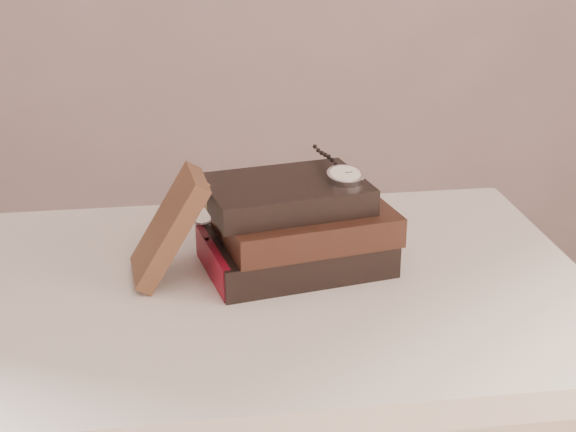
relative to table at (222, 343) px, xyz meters
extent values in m
cube|color=silver|center=(0.00, 0.00, 0.07)|extent=(1.00, 0.60, 0.04)
cube|color=white|center=(0.00, 0.00, 0.01)|extent=(0.88, 0.49, 0.08)
cylinder|color=white|center=(0.45, 0.25, -0.30)|extent=(0.05, 0.05, 0.71)
cube|color=black|center=(0.11, 0.04, 0.11)|extent=(0.27, 0.21, 0.05)
cube|color=beige|center=(0.11, 0.04, 0.11)|extent=(0.26, 0.20, 0.04)
cube|color=gold|center=(-0.01, 0.05, 0.11)|extent=(0.01, 0.01, 0.05)
cube|color=maroon|center=(-0.01, 0.02, 0.11)|extent=(0.04, 0.15, 0.05)
cube|color=black|center=(0.12, 0.04, 0.16)|extent=(0.25, 0.20, 0.04)
cube|color=beige|center=(0.13, 0.04, 0.16)|extent=(0.24, 0.18, 0.03)
cube|color=gold|center=(0.01, 0.04, 0.16)|extent=(0.01, 0.01, 0.04)
cube|color=black|center=(0.10, 0.05, 0.20)|extent=(0.24, 0.18, 0.04)
cube|color=beige|center=(0.10, 0.05, 0.20)|extent=(0.23, 0.17, 0.03)
cube|color=gold|center=(-0.01, 0.05, 0.20)|extent=(0.01, 0.01, 0.04)
cube|color=#402518|center=(-0.06, 0.03, 0.17)|extent=(0.11, 0.11, 0.15)
cylinder|color=silver|center=(0.18, 0.04, 0.22)|extent=(0.06, 0.06, 0.02)
cylinder|color=white|center=(0.18, 0.04, 0.23)|extent=(0.05, 0.05, 0.01)
torus|color=silver|center=(0.18, 0.04, 0.23)|extent=(0.06, 0.06, 0.01)
cylinder|color=silver|center=(0.17, 0.07, 0.22)|extent=(0.01, 0.01, 0.01)
cube|color=black|center=(0.18, 0.05, 0.23)|extent=(0.00, 0.01, 0.00)
cube|color=black|center=(0.18, 0.04, 0.23)|extent=(0.01, 0.00, 0.00)
sphere|color=black|center=(0.17, 0.08, 0.23)|extent=(0.01, 0.01, 0.01)
sphere|color=black|center=(0.17, 0.09, 0.23)|extent=(0.01, 0.01, 0.01)
sphere|color=black|center=(0.17, 0.11, 0.23)|extent=(0.01, 0.01, 0.01)
sphere|color=black|center=(0.16, 0.12, 0.23)|extent=(0.01, 0.01, 0.01)
sphere|color=black|center=(0.16, 0.13, 0.23)|extent=(0.01, 0.01, 0.01)
sphere|color=black|center=(0.16, 0.15, 0.22)|extent=(0.01, 0.01, 0.01)
sphere|color=black|center=(0.16, 0.16, 0.23)|extent=(0.01, 0.01, 0.01)
torus|color=silver|center=(-0.02, 0.10, 0.16)|extent=(0.05, 0.02, 0.05)
torus|color=silver|center=(0.04, 0.11, 0.16)|extent=(0.05, 0.02, 0.05)
cylinder|color=silver|center=(0.01, 0.10, 0.17)|extent=(0.01, 0.01, 0.00)
cylinder|color=silver|center=(-0.05, 0.15, 0.16)|extent=(0.02, 0.11, 0.03)
cylinder|color=silver|center=(0.05, 0.17, 0.16)|extent=(0.02, 0.11, 0.03)
camera|label=1|loc=(-0.05, -1.01, 0.60)|focal=52.35mm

